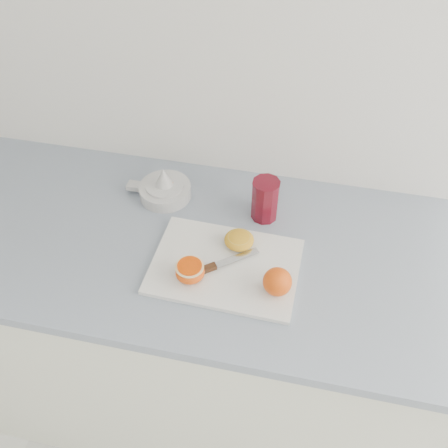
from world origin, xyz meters
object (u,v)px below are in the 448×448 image
(cutting_board, at_px, (225,266))
(citrus_juicer, at_px, (164,189))
(half_orange, at_px, (190,271))
(counter, at_px, (231,339))
(red_tumbler, at_px, (265,201))

(cutting_board, height_order, citrus_juicer, citrus_juicer)
(cutting_board, xyz_separation_m, half_orange, (-0.07, -0.05, 0.03))
(counter, xyz_separation_m, half_orange, (-0.08, -0.13, 0.48))
(cutting_board, xyz_separation_m, red_tumbler, (0.06, 0.20, 0.05))
(counter, bearing_deg, red_tumbler, 64.64)
(red_tumbler, bearing_deg, half_orange, -118.48)
(cutting_board, relative_size, half_orange, 5.11)
(half_orange, bearing_deg, red_tumbler, 61.52)
(counter, bearing_deg, half_orange, -121.45)
(cutting_board, bearing_deg, red_tumbler, 72.09)
(citrus_juicer, bearing_deg, half_orange, -61.68)
(counter, height_order, cutting_board, cutting_board)
(half_orange, height_order, citrus_juicer, citrus_juicer)
(counter, bearing_deg, cutting_board, -93.07)
(citrus_juicer, relative_size, red_tumbler, 1.52)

